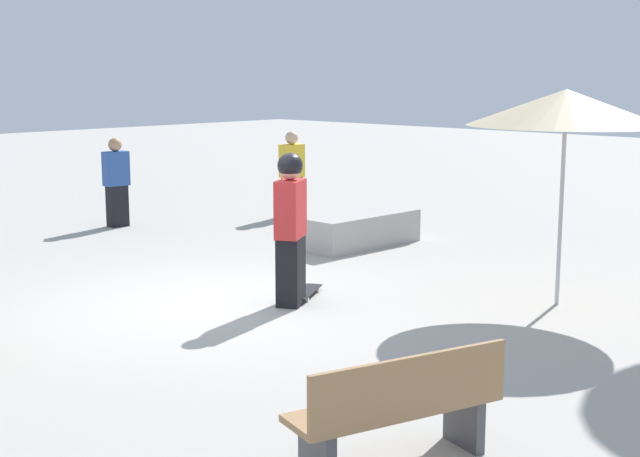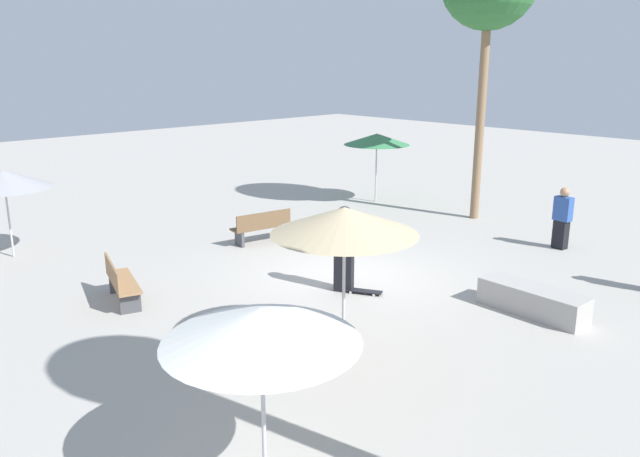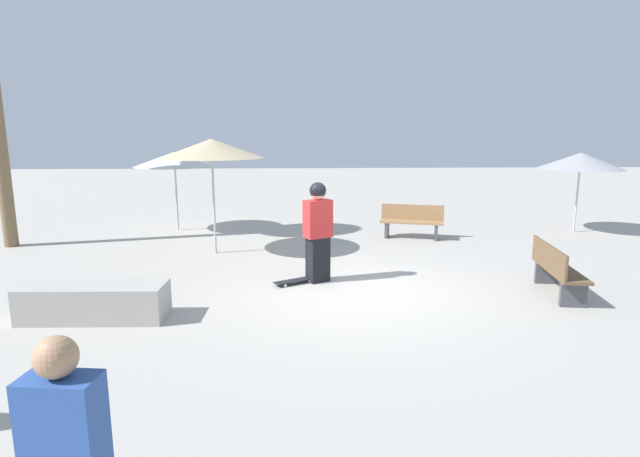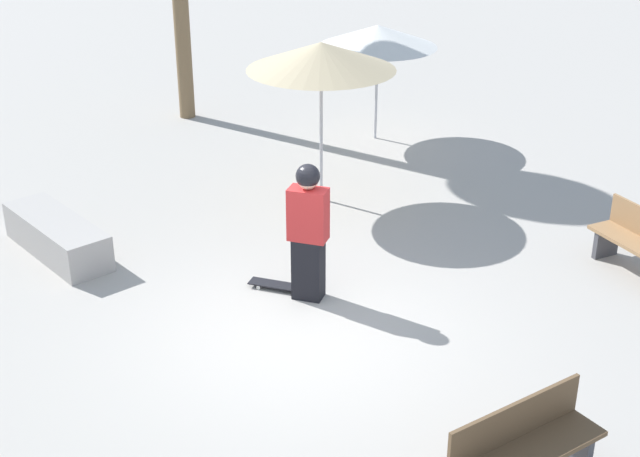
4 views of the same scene
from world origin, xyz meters
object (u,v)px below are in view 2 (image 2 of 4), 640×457
(skater_main, at_px, (344,246))
(concrete_ledge, at_px, (533,300))
(shade_umbrella_tan, at_px, (344,221))
(shade_umbrella_white, at_px, (261,326))
(skateboard, at_px, (363,291))
(bench_near, at_px, (262,227))
(bystander_watching, at_px, (562,218))
(bench_far, at_px, (121,282))
(shade_umbrella_grey, at_px, (4,179))
(shade_umbrella_green, at_px, (377,139))

(skater_main, distance_m, concrete_ledge, 3.83)
(concrete_ledge, distance_m, shade_umbrella_tan, 4.67)
(skater_main, distance_m, shade_umbrella_white, 6.35)
(skater_main, bearing_deg, skateboard, -9.05)
(bench_near, bearing_deg, shade_umbrella_tan, -108.54)
(shade_umbrella_tan, distance_m, bystander_watching, 8.62)
(concrete_ledge, height_order, shade_umbrella_white, shade_umbrella_white)
(skateboard, height_order, shade_umbrella_tan, shade_umbrella_tan)
(bench_far, relative_size, bystander_watching, 1.04)
(shade_umbrella_grey, relative_size, bystander_watching, 1.38)
(shade_umbrella_green, bearing_deg, shade_umbrella_white, 126.62)
(skater_main, relative_size, shade_umbrella_tan, 0.71)
(concrete_ledge, bearing_deg, bench_far, 42.55)
(shade_umbrella_green, bearing_deg, shade_umbrella_tan, 128.96)
(bench_far, relative_size, shade_umbrella_tan, 0.65)
(skateboard, xyz_separation_m, concrete_ledge, (-2.92, -1.59, 0.20))
(shade_umbrella_grey, height_order, shade_umbrella_white, shade_umbrella_white)
(skater_main, xyz_separation_m, shade_umbrella_green, (5.16, -6.83, 1.14))
(skater_main, relative_size, shade_umbrella_white, 0.83)
(skater_main, bearing_deg, shade_umbrella_white, -83.13)
(skateboard, bearing_deg, concrete_ledge, 0.06)
(bench_far, distance_m, shade_umbrella_tan, 5.36)
(shade_umbrella_tan, xyz_separation_m, bystander_watching, (0.50, -8.46, -1.54))
(skater_main, distance_m, shade_umbrella_tan, 3.46)
(bench_far, relative_size, shade_umbrella_white, 0.76)
(bench_far, bearing_deg, concrete_ledge, 59.57)
(shade_umbrella_tan, bearing_deg, bystander_watching, -86.65)
(skater_main, xyz_separation_m, shade_umbrella_grey, (7.21, 4.24, 0.95))
(skater_main, xyz_separation_m, concrete_ledge, (-3.34, -1.74, -0.72))
(shade_umbrella_green, relative_size, shade_umbrella_tan, 0.91)
(bench_near, bearing_deg, shade_umbrella_white, -119.11)
(skater_main, relative_size, shade_umbrella_green, 0.79)
(shade_umbrella_white, bearing_deg, skateboard, -57.91)
(shade_umbrella_grey, relative_size, shade_umbrella_tan, 0.86)
(bench_near, distance_m, shade_umbrella_tan, 7.23)
(bench_near, height_order, bystander_watching, bystander_watching)
(shade_umbrella_grey, bearing_deg, bystander_watching, -130.61)
(shade_umbrella_grey, height_order, bystander_watching, shade_umbrella_grey)
(skateboard, distance_m, shade_umbrella_green, 8.94)
(shade_umbrella_green, height_order, shade_umbrella_grey, shade_umbrella_green)
(bench_far, height_order, shade_umbrella_white, shade_umbrella_white)
(shade_umbrella_green, distance_m, bystander_watching, 7.03)
(concrete_ledge, relative_size, bench_far, 1.25)
(skateboard, bearing_deg, bench_near, 141.22)
(bench_near, bearing_deg, skater_main, -94.36)
(skateboard, xyz_separation_m, shade_umbrella_green, (5.57, -6.68, 2.07))
(shade_umbrella_tan, bearing_deg, shade_umbrella_green, -51.04)
(skater_main, xyz_separation_m, skateboard, (-0.41, -0.15, -0.92))
(bench_far, xyz_separation_m, shade_umbrella_white, (-6.28, 1.38, 1.53))
(shade_umbrella_green, bearing_deg, skater_main, 127.05)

